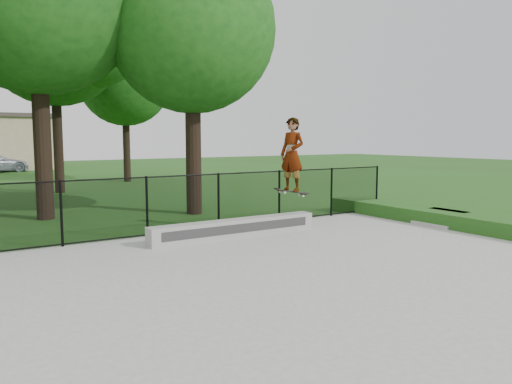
% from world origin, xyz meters
% --- Properties ---
extents(ground, '(100.00, 100.00, 0.00)m').
position_xyz_m(ground, '(0.00, 0.00, 0.00)').
color(ground, '#254F16').
rests_on(ground, ground).
extents(concrete_slab, '(14.00, 12.00, 0.06)m').
position_xyz_m(concrete_slab, '(0.00, 0.00, 0.03)').
color(concrete_slab, gray).
rests_on(concrete_slab, ground).
extents(grass_berm, '(8.00, 8.00, 0.45)m').
position_xyz_m(grass_berm, '(11.00, 3.00, 0.23)').
color(grass_berm, '#254F16').
rests_on(grass_berm, ground).
extents(grind_ledge, '(4.51, 0.40, 0.44)m').
position_xyz_m(grind_ledge, '(1.81, 4.70, 0.28)').
color(grind_ledge, '#A5A5A0').
rests_on(grind_ledge, concrete_slab).
extents(skater_airborne, '(0.83, 0.79, 2.06)m').
position_xyz_m(skater_airborne, '(3.47, 4.61, 2.03)').
color(skater_airborne, black).
rests_on(skater_airborne, ground).
extents(chainlink_fence, '(16.06, 0.06, 1.50)m').
position_xyz_m(chainlink_fence, '(0.00, 5.90, 0.81)').
color(chainlink_fence, black).
rests_on(chainlink_fence, concrete_slab).
extents(concrete_steps, '(1.07, 1.20, 0.45)m').
position_xyz_m(concrete_steps, '(7.59, 3.00, 0.17)').
color(concrete_steps, gray).
rests_on(concrete_steps, ground).
extents(tree_row, '(18.99, 18.24, 10.22)m').
position_xyz_m(tree_row, '(-1.48, 14.01, 6.42)').
color(tree_row, black).
rests_on(tree_row, ground).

